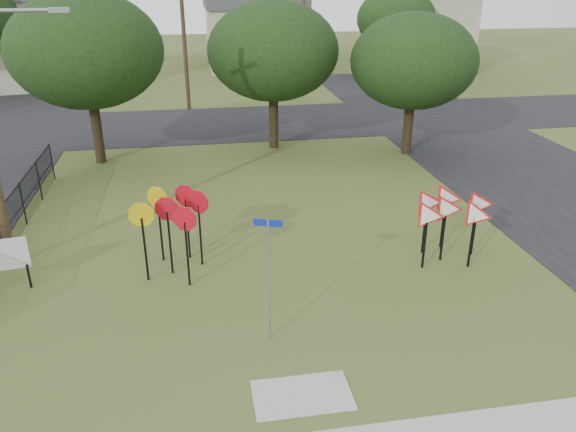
% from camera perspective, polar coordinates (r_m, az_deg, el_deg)
% --- Properties ---
extents(ground, '(140.00, 140.00, 0.00)m').
position_cam_1_polar(ground, '(13.79, -0.50, -11.27)').
color(ground, '#3C4E1D').
extents(street_right, '(8.00, 50.00, 0.02)m').
position_cam_1_polar(street_right, '(26.47, 22.31, 4.51)').
color(street_right, black).
rests_on(street_right, ground).
extents(street_far, '(60.00, 8.00, 0.02)m').
position_cam_1_polar(street_far, '(32.20, -6.34, 9.32)').
color(street_far, black).
rests_on(street_far, ground).
extents(curb_pad, '(2.00, 1.20, 0.02)m').
position_cam_1_polar(curb_pad, '(11.92, 1.46, -17.74)').
color(curb_pad, '#97988F').
rests_on(curb_pad, ground).
extents(street_name_sign, '(0.60, 0.24, 3.05)m').
position_cam_1_polar(street_name_sign, '(12.50, -1.97, -5.81)').
color(street_name_sign, gray).
rests_on(street_name_sign, ground).
extents(stop_sign_cluster, '(2.16, 2.03, 2.34)m').
position_cam_1_polar(stop_sign_cluster, '(15.79, -11.59, 0.21)').
color(stop_sign_cluster, black).
rests_on(stop_sign_cluster, ground).
extents(yield_sign_cluster, '(2.66, 1.86, 2.10)m').
position_cam_1_polar(yield_sign_cluster, '(16.86, 16.11, 0.61)').
color(yield_sign_cluster, black).
rests_on(yield_sign_cluster, ground).
extents(info_board, '(1.18, 0.20, 1.49)m').
position_cam_1_polar(info_board, '(16.59, -26.83, -3.69)').
color(info_board, black).
rests_on(info_board, ground).
extents(far_pole_a, '(1.40, 0.24, 9.00)m').
position_cam_1_polar(far_pole_a, '(35.32, -10.55, 17.91)').
color(far_pole_a, '#43341E').
rests_on(far_pole_a, ground).
extents(far_pole_b, '(1.40, 0.24, 8.50)m').
position_cam_1_polar(far_pole_b, '(40.09, 1.59, 18.55)').
color(far_pole_b, '#43341E').
rests_on(far_pole_b, ground).
extents(far_pole_c, '(1.40, 0.24, 9.00)m').
position_cam_1_polar(far_pole_c, '(42.10, -22.03, 17.54)').
color(far_pole_c, '#43341E').
rests_on(far_pole_c, ground).
extents(fence_run, '(0.05, 11.55, 1.50)m').
position_cam_1_polar(fence_run, '(19.68, -26.13, -0.07)').
color(fence_run, black).
rests_on(fence_run, ground).
extents(house_left, '(10.58, 8.88, 7.20)m').
position_cam_1_polar(house_left, '(46.98, -25.86, 16.23)').
color(house_left, '#B6AE92').
rests_on(house_left, ground).
extents(house_mid, '(8.40, 8.40, 6.20)m').
position_cam_1_polar(house_mid, '(51.71, -3.45, 18.33)').
color(house_mid, '#B6AE92').
rests_on(house_mid, ground).
extents(house_right, '(8.30, 8.30, 7.20)m').
position_cam_1_polar(house_right, '(51.33, 13.68, 18.27)').
color(house_right, '#B6AE92').
rests_on(house_right, ground).
extents(tree_near_left, '(6.40, 6.40, 7.27)m').
position_cam_1_polar(tree_near_left, '(25.69, -19.84, 15.53)').
color(tree_near_left, black).
rests_on(tree_near_left, ground).
extents(tree_near_mid, '(6.00, 6.00, 6.80)m').
position_cam_1_polar(tree_near_mid, '(26.65, -1.54, 16.40)').
color(tree_near_mid, black).
rests_on(tree_near_mid, ground).
extents(tree_near_right, '(5.60, 5.60, 6.33)m').
position_cam_1_polar(tree_near_right, '(26.33, 12.64, 15.09)').
color(tree_near_right, black).
rests_on(tree_near_right, ground).
extents(tree_far_right, '(6.00, 6.00, 6.80)m').
position_cam_1_polar(tree_far_right, '(46.09, 10.93, 19.07)').
color(tree_far_right, black).
rests_on(tree_far_right, ground).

